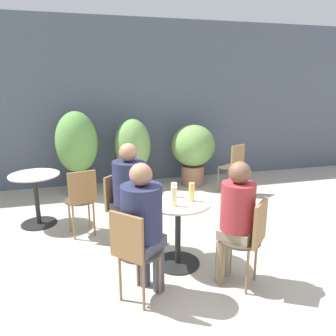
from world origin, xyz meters
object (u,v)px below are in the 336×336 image
beer_glass_1 (174,190)px  beer_glass_2 (174,197)px  cafe_table_far (36,191)px  potted_plant_0 (77,148)px  bistro_chair_4 (233,164)px  potted_plant_1 (133,149)px  bistro_chair_2 (250,235)px  seated_person_2 (236,212)px  seated_person_0 (130,189)px  seated_person_1 (143,220)px  cafe_table_near (178,222)px  beer_glass_0 (192,192)px  bistro_chair_0 (121,204)px  potted_plant_2 (193,149)px  bistro_chair_1 (133,248)px  bistro_chair_3 (82,196)px

beer_glass_1 → beer_glass_2: 0.26m
cafe_table_far → potted_plant_0: (0.55, 1.13, 0.35)m
bistro_chair_4 → potted_plant_1: bearing=-49.5°
bistro_chair_2 → seated_person_2: seated_person_2 is taller
bistro_chair_2 → seated_person_0: size_ratio=0.69×
seated_person_1 → beer_glass_2: size_ratio=6.37×
cafe_table_near → seated_person_1: 0.66m
beer_glass_0 → bistro_chair_0: bearing=138.8°
cafe_table_far → seated_person_2: 2.75m
bistro_chair_2 → potted_plant_2: (0.55, 3.15, 0.16)m
bistro_chair_2 → bistro_chair_1: bearing=-45.0°
cafe_table_far → beer_glass_2: size_ratio=3.63×
bistro_chair_0 → bistro_chair_4: (2.10, 1.41, 0.00)m
seated_person_2 → potted_plant_0: potted_plant_0 is taller
cafe_table_far → bistro_chair_1: bistro_chair_1 is taller
beer_glass_0 → potted_plant_0: bearing=113.3°
beer_glass_1 → beer_glass_2: (-0.07, -0.25, 0.02)m
potted_plant_1 → cafe_table_near: bearing=-89.1°
cafe_table_near → potted_plant_1: 2.66m
potted_plant_0 → bistro_chair_2: bearing=-64.3°
seated_person_2 → potted_plant_2: size_ratio=1.06×
potted_plant_2 → seated_person_1: bearing=-116.6°
bistro_chair_0 → potted_plant_2: bearing=8.8°
cafe_table_near → bistro_chair_1: (-0.55, -0.52, 0.05)m
cafe_table_far → potted_plant_0: potted_plant_0 is taller
bistro_chair_0 → potted_plant_1: bearing=33.7°
cafe_table_far → seated_person_1: seated_person_1 is taller
potted_plant_2 → seated_person_0: bearing=-124.7°
cafe_table_far → bistro_chair_0: (1.03, -0.91, 0.06)m
cafe_table_near → bistro_chair_4: bearing=51.2°
seated_person_1 → bistro_chair_0: bearing=-39.1°
seated_person_0 → beer_glass_1: bearing=-80.0°
cafe_table_far → potted_plant_1: bearing=38.3°
bistro_chair_3 → potted_plant_1: 1.96m
bistro_chair_3 → potted_plant_0: bearing=-101.0°
bistro_chair_4 → potted_plant_0: potted_plant_0 is taller
seated_person_1 → beer_glass_2: seated_person_1 is taller
potted_plant_0 → potted_plant_2: (2.06, 0.01, -0.14)m
potted_plant_1 → beer_glass_0: bearing=-86.2°
beer_glass_0 → potted_plant_2: bearing=70.4°
seated_person_0 → cafe_table_far: bearing=94.4°
seated_person_0 → seated_person_2: bearing=-90.0°
bistro_chair_4 → seated_person_1: seated_person_1 is taller
seated_person_0 → potted_plant_1: (0.38, 2.20, -0.01)m
potted_plant_0 → bistro_chair_3: bearing=-88.8°
bistro_chair_0 → bistro_chair_2: bearing=-90.0°
cafe_table_near → beer_glass_1: 0.33m
cafe_table_far → bistro_chair_1: 2.22m
seated_person_2 → beer_glass_1: size_ratio=7.75×
bistro_chair_2 → seated_person_1: (-0.97, 0.13, 0.20)m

